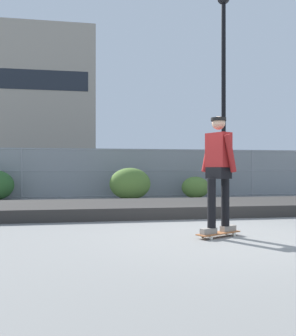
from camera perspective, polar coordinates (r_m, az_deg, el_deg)
ground_plane at (r=5.99m, az=12.01°, el=-10.44°), size 120.00×120.00×0.00m
gravel_berm at (r=9.10m, az=4.24°, el=-6.10°), size 10.73×2.58×0.26m
skateboard at (r=5.95m, az=10.92°, el=-9.95°), size 0.81×0.53×0.07m
skater at (r=5.86m, az=10.91°, el=0.31°), size 0.69×0.62×1.83m
chain_fence at (r=14.06m, az=-0.77°, el=-0.75°), size 26.92×0.06×1.85m
street_lamp at (r=14.29m, az=11.68°, el=14.27°), size 0.44×0.44×7.56m
parked_car_near at (r=16.22m, az=-10.05°, el=-1.01°), size 4.54×2.23×1.66m
parked_car_mid at (r=17.57m, az=12.27°, el=-0.95°), size 4.55×2.26×1.66m
library_building at (r=54.78m, az=-21.17°, el=9.06°), size 24.10×11.43×19.77m
shrub_center at (r=12.86m, az=-2.81°, el=-2.46°), size 1.45×1.18×1.12m
shrub_right at (r=13.63m, az=7.40°, el=-3.01°), size 1.03×0.84×0.80m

